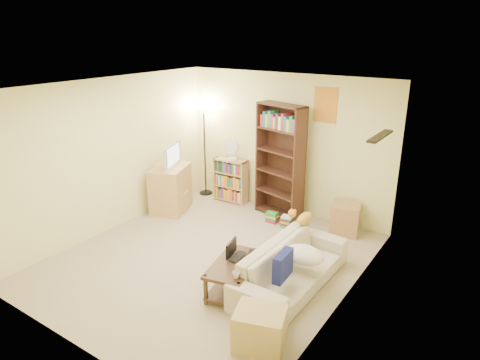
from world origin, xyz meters
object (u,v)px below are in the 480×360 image
(television, at_px, (169,155))
(end_cabinet, at_px, (260,329))
(coffee_table, at_px, (235,273))
(mug, at_px, (236,275))
(short_bookshelf, at_px, (231,180))
(desk_fan, at_px, (231,148))
(side_table, at_px, (345,219))
(laptop, at_px, (241,257))
(tall_bookshelf, at_px, (280,159))
(tabby_cat, at_px, (303,217))
(sofa, at_px, (292,267))
(tv_stand, at_px, (171,189))
(floor_lamp, at_px, (204,126))

(television, relative_size, end_cabinet, 1.41)
(coffee_table, xyz_separation_m, mug, (0.21, -0.28, 0.19))
(short_bookshelf, bearing_deg, desk_fan, -45.24)
(coffee_table, distance_m, short_bookshelf, 3.07)
(short_bookshelf, bearing_deg, side_table, -4.91)
(laptop, xyz_separation_m, desk_fan, (-1.75, 2.30, 0.66))
(mug, height_order, tall_bookshelf, tall_bookshelf)
(tall_bookshelf, bearing_deg, tabby_cat, -34.46)
(laptop, height_order, side_table, side_table)
(sofa, bearing_deg, tabby_cat, 18.61)
(coffee_table, bearing_deg, tall_bookshelf, 94.07)
(sofa, distance_m, laptop, 0.68)
(short_bookshelf, bearing_deg, tv_stand, -126.71)
(laptop, xyz_separation_m, tall_bookshelf, (-0.69, 2.25, 0.65))
(coffee_table, bearing_deg, laptop, 77.97)
(short_bookshelf, bearing_deg, coffee_table, -56.71)
(laptop, height_order, desk_fan, desk_fan)
(mug, distance_m, tv_stand, 3.21)
(television, relative_size, desk_fan, 1.71)
(mug, relative_size, tv_stand, 0.13)
(laptop, bearing_deg, television, 54.26)
(laptop, relative_size, tv_stand, 0.38)
(sofa, xyz_separation_m, tv_stand, (-3.03, 1.00, 0.14))
(tall_bookshelf, xyz_separation_m, desk_fan, (-1.06, 0.05, 0.01))
(side_table, bearing_deg, coffee_table, -103.20)
(sofa, height_order, coffee_table, sofa)
(mug, height_order, end_cabinet, mug)
(sofa, bearing_deg, end_cabinet, -167.37)
(tabby_cat, xyz_separation_m, end_cabinet, (0.48, -1.95, -0.43))
(sofa, height_order, short_bookshelf, short_bookshelf)
(tall_bookshelf, xyz_separation_m, side_table, (1.25, -0.00, -0.81))
(short_bookshelf, bearing_deg, laptop, -55.14)
(mug, distance_m, desk_fan, 3.41)
(sofa, bearing_deg, laptop, 123.85)
(tv_stand, distance_m, short_bookshelf, 1.19)
(laptop, distance_m, floor_lamp, 3.56)
(tv_stand, relative_size, side_table, 1.66)
(television, bearing_deg, laptop, -139.79)
(tv_stand, xyz_separation_m, floor_lamp, (0.01, 1.02, 0.99))
(sofa, relative_size, short_bookshelf, 2.31)
(laptop, distance_m, end_cabinet, 1.18)
(laptop, xyz_separation_m, television, (-2.47, 1.36, 0.64))
(tabby_cat, relative_size, end_cabinet, 0.85)
(tabby_cat, distance_m, tall_bookshelf, 1.58)
(tabby_cat, xyz_separation_m, floor_lamp, (-2.78, 1.26, 0.77))
(mug, distance_m, end_cabinet, 0.76)
(short_bookshelf, distance_m, side_table, 2.37)
(short_bookshelf, height_order, end_cabinet, short_bookshelf)
(tabby_cat, bearing_deg, coffee_table, -104.39)
(tabby_cat, height_order, desk_fan, desk_fan)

